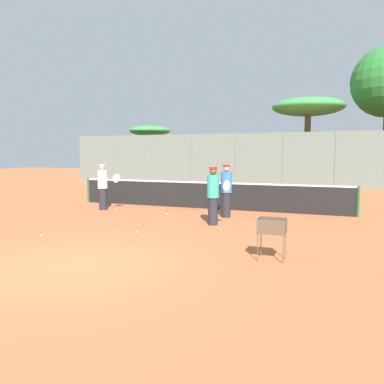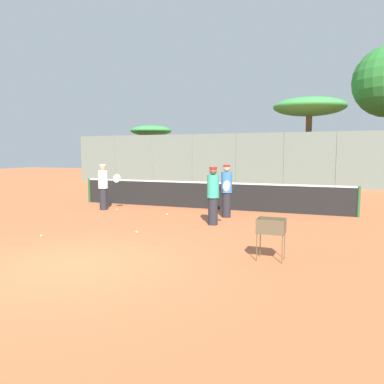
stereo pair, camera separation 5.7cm
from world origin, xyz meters
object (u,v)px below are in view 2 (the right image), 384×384
Objects in this scene: player_yellow_shirt at (213,195)px; ball_cart at (271,229)px; player_white_outfit at (226,190)px; tennis_net at (206,195)px; player_red_cap at (103,186)px.

ball_cart is at bearing -28.44° from player_yellow_shirt.
player_white_outfit is 5.24m from ball_cart.
player_white_outfit reaches higher than tennis_net.
player_yellow_shirt is at bearing -32.20° from player_red_cap.
player_white_outfit is 1.49m from player_yellow_shirt.
player_red_cap reaches higher than tennis_net.
player_yellow_shirt reaches higher than player_red_cap.
player_red_cap is 8.58m from ball_cart.
player_red_cap is 1.00× the size of player_yellow_shirt.
tennis_net is at bearing -19.13° from player_white_outfit.
tennis_net is 7.28m from ball_cart.
tennis_net is 3.40m from player_yellow_shirt.
tennis_net is 6.21× the size of player_white_outfit.
ball_cart is (3.60, -6.33, 0.08)m from tennis_net.
tennis_net is 12.92× the size of ball_cart.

